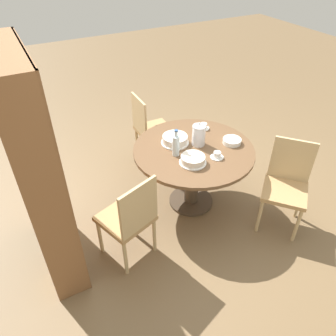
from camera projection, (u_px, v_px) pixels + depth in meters
name	position (u px, v px, depth m)	size (l,w,h in m)	color
ground_plane	(191.00, 201.00, 3.75)	(14.00, 14.00, 0.00)	brown
dining_table	(193.00, 161.00, 3.40)	(1.23, 1.23, 0.73)	#473828
chair_a	(150.00, 128.00, 4.10)	(0.43, 0.43, 0.93)	tan
chair_b	(130.00, 218.00, 2.86)	(0.54, 0.54, 0.93)	tan
chair_c	(286.00, 184.00, 3.23)	(0.59, 0.59, 0.93)	tan
bookshelf	(41.00, 174.00, 2.59)	(0.99, 0.28, 1.95)	brown
coffee_pot	(199.00, 135.00, 3.30)	(0.13, 0.13, 0.26)	silver
water_bottle	(176.00, 145.00, 3.15)	(0.07, 0.07, 0.28)	silver
cake_main	(175.00, 140.00, 3.37)	(0.29, 0.29, 0.08)	white
cake_second	(193.00, 160.00, 3.09)	(0.26, 0.26, 0.08)	white
cup_a	(204.00, 126.00, 3.61)	(0.13, 0.13, 0.06)	silver
cup_b	(217.00, 155.00, 3.17)	(0.13, 0.13, 0.06)	silver
plate_stack	(232.00, 141.00, 3.37)	(0.19, 0.19, 0.05)	white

